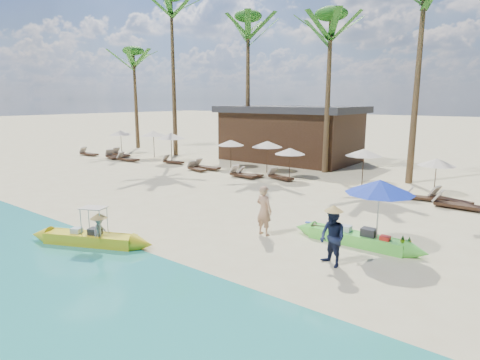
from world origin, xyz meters
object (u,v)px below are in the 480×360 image
Objects in this scene: yellow_canoe at (90,239)px; blue_umbrella at (380,187)px; tourist at (264,210)px; green_canoe at (356,238)px.

yellow_canoe is 9.68m from blue_umbrella.
yellow_canoe is at bearing -144.98° from blue_umbrella.
blue_umbrella reaches higher than tourist.
green_canoe is 3.30m from tourist.
green_canoe is 2.20× the size of blue_umbrella.
tourist is at bearing -164.82° from blue_umbrella.
green_canoe is at bearing -154.05° from tourist.
blue_umbrella is at bearing 10.52° from yellow_canoe.
blue_umbrella is (3.73, 1.01, 1.19)m from tourist.
yellow_canoe is (-7.09, -5.50, -0.00)m from green_canoe.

